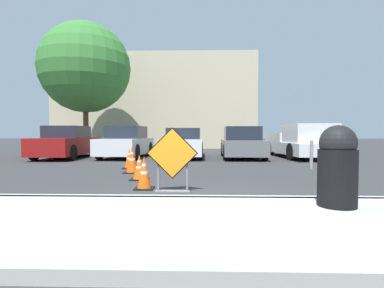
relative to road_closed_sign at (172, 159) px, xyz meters
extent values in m
plane|color=#333335|center=(0.62, 8.96, -0.69)|extent=(96.00, 96.00, 0.00)
cube|color=#ADAAA3|center=(0.62, -2.41, -0.62)|extent=(24.92, 2.74, 0.14)
cube|color=#ADAAA3|center=(0.62, -1.04, -0.62)|extent=(24.92, 0.20, 0.14)
cube|color=black|center=(0.00, 0.00, 0.11)|extent=(1.05, 0.02, 1.05)
cube|color=orange|center=(0.00, -0.02, 0.11)|extent=(0.99, 0.02, 0.99)
cube|color=slate|center=(0.00, 0.04, -0.68)|extent=(0.71, 0.20, 0.02)
cube|color=slate|center=(-0.30, 0.04, -0.29)|extent=(0.04, 0.04, 0.80)
cube|color=slate|center=(0.30, 0.04, -0.29)|extent=(0.04, 0.04, 0.80)
cube|color=black|center=(-0.64, 0.31, -0.67)|extent=(0.40, 0.40, 0.03)
cone|color=#EA590F|center=(-0.64, 0.31, -0.32)|extent=(0.30, 0.30, 0.68)
cylinder|color=white|center=(-0.64, 0.31, -0.17)|extent=(0.10, 0.10, 0.06)
cylinder|color=white|center=(-0.64, 0.31, -0.33)|extent=(0.17, 0.17, 0.06)
cube|color=black|center=(-1.00, 1.56, -0.67)|extent=(0.45, 0.45, 0.03)
cone|color=#EA590F|center=(-1.00, 1.56, -0.35)|extent=(0.34, 0.34, 0.61)
cylinder|color=white|center=(-1.00, 1.56, -0.21)|extent=(0.11, 0.11, 0.06)
cylinder|color=white|center=(-1.00, 1.56, -0.36)|extent=(0.19, 0.19, 0.06)
cube|color=black|center=(-1.49, 2.86, -0.67)|extent=(0.47, 0.47, 0.03)
cone|color=#EA590F|center=(-1.49, 2.86, -0.26)|extent=(0.35, 0.35, 0.79)
cylinder|color=white|center=(-1.49, 2.86, -0.09)|extent=(0.11, 0.11, 0.07)
cylinder|color=white|center=(-1.49, 2.86, -0.28)|extent=(0.19, 0.19, 0.07)
cube|color=black|center=(-1.85, 3.98, -0.67)|extent=(0.43, 0.43, 0.03)
cone|color=#EA590F|center=(-1.85, 3.98, -0.33)|extent=(0.32, 0.32, 0.65)
cylinder|color=white|center=(-1.85, 3.98, -0.19)|extent=(0.10, 0.10, 0.06)
cylinder|color=white|center=(-1.85, 3.98, -0.35)|extent=(0.18, 0.18, 0.06)
cube|color=maroon|center=(-5.89, 8.13, -0.10)|extent=(1.88, 4.39, 0.79)
cube|color=#1E232D|center=(-5.89, 8.24, 0.57)|extent=(1.63, 2.03, 0.56)
cylinder|color=black|center=(-5.03, 6.79, -0.34)|extent=(0.21, 0.70, 0.70)
cylinder|color=black|center=(-6.71, 6.77, -0.34)|extent=(0.21, 0.70, 0.70)
cylinder|color=black|center=(-5.07, 9.49, -0.34)|extent=(0.21, 0.70, 0.70)
cylinder|color=black|center=(-6.74, 9.47, -0.34)|extent=(0.21, 0.70, 0.70)
cube|color=silver|center=(-3.07, 8.49, -0.12)|extent=(2.04, 4.35, 0.74)
cube|color=#1E232D|center=(-3.06, 8.59, 0.55)|extent=(1.70, 2.04, 0.60)
cylinder|color=black|center=(-2.31, 7.12, -0.33)|extent=(0.24, 0.72, 0.71)
cylinder|color=black|center=(-3.97, 7.21, -0.33)|extent=(0.24, 0.72, 0.71)
cylinder|color=black|center=(-2.16, 9.76, -0.33)|extent=(0.24, 0.72, 0.71)
cylinder|color=black|center=(-3.83, 9.85, -0.33)|extent=(0.24, 0.72, 0.71)
cube|color=white|center=(-0.25, 8.64, -0.14)|extent=(1.84, 4.49, 0.71)
cube|color=#1E232D|center=(-0.25, 8.75, 0.48)|extent=(1.60, 2.07, 0.53)
cylinder|color=black|center=(0.56, 7.24, -0.33)|extent=(0.21, 0.71, 0.70)
cylinder|color=black|center=(-1.09, 7.26, -0.33)|extent=(0.21, 0.71, 0.70)
cylinder|color=black|center=(0.59, 10.02, -0.33)|extent=(0.21, 0.71, 0.70)
cylinder|color=black|center=(-1.07, 10.03, -0.33)|extent=(0.21, 0.71, 0.70)
cube|color=slate|center=(2.57, 8.34, -0.16)|extent=(2.00, 4.15, 0.67)
cube|color=#1E232D|center=(2.57, 8.45, 0.50)|extent=(1.70, 1.94, 0.65)
cylinder|color=black|center=(3.39, 7.05, -0.34)|extent=(0.22, 0.70, 0.69)
cylinder|color=black|center=(1.67, 7.10, -0.34)|extent=(0.22, 0.70, 0.69)
cylinder|color=black|center=(3.47, 9.59, -0.34)|extent=(0.22, 0.70, 0.69)
cylinder|color=black|center=(1.75, 9.64, -0.34)|extent=(0.22, 0.70, 0.69)
cube|color=silver|center=(5.39, 8.76, -0.20)|extent=(2.33, 5.33, 0.55)
cube|color=silver|center=(5.46, 7.58, 0.50)|extent=(1.97, 2.20, 0.85)
cube|color=silver|center=(5.25, 11.00, 0.30)|extent=(1.91, 0.22, 0.45)
cube|color=silver|center=(6.27, 9.86, 0.30)|extent=(0.26, 2.51, 0.45)
cube|color=silver|center=(4.37, 9.74, 0.30)|extent=(0.26, 2.51, 0.45)
cylinder|color=black|center=(6.40, 7.25, -0.31)|extent=(0.29, 0.77, 0.76)
cylinder|color=black|center=(4.56, 7.14, -0.31)|extent=(0.29, 0.77, 0.76)
cylinder|color=black|center=(6.21, 10.38, -0.31)|extent=(0.29, 0.77, 0.76)
cylinder|color=black|center=(4.37, 10.26, -0.31)|extent=(0.29, 0.77, 0.76)
cylinder|color=black|center=(2.56, -1.67, -0.13)|extent=(0.55, 0.55, 0.83)
sphere|color=black|center=(2.56, -1.67, 0.38)|extent=(0.52, 0.52, 0.52)
cylinder|color=gray|center=(4.29, 4.05, -0.23)|extent=(0.11, 0.11, 0.92)
sphere|color=gray|center=(4.29, 4.05, 0.23)|extent=(0.12, 0.12, 0.12)
cylinder|color=gray|center=(5.75, 4.05, -0.20)|extent=(0.11, 0.11, 0.98)
sphere|color=gray|center=(5.75, 4.05, 0.29)|extent=(0.12, 0.12, 0.12)
cube|color=beige|center=(-3.10, 19.11, 3.01)|extent=(15.93, 5.00, 7.40)
cylinder|color=#513823|center=(-6.59, 12.42, 0.89)|extent=(0.32, 0.32, 3.16)
sphere|color=#387A33|center=(-6.59, 12.42, 4.55)|extent=(5.53, 5.53, 5.53)
camera|label=1|loc=(0.58, -6.05, 0.53)|focal=28.00mm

